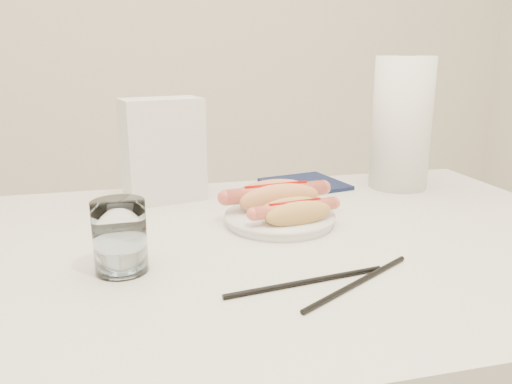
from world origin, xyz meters
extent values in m
cube|color=silver|center=(0.00, 0.00, 0.73)|extent=(1.20, 0.80, 0.04)
cylinder|color=silver|center=(-0.54, 0.34, 0.35)|extent=(0.04, 0.04, 0.71)
cylinder|color=silver|center=(0.54, 0.34, 0.35)|extent=(0.04, 0.04, 0.71)
cylinder|color=white|center=(0.03, 0.07, 0.76)|extent=(0.24, 0.24, 0.02)
ellipsoid|color=#EB975E|center=(0.04, 0.09, 0.79)|extent=(0.16, 0.06, 0.05)
ellipsoid|color=#EB975E|center=(0.03, 0.13, 0.79)|extent=(0.16, 0.06, 0.05)
ellipsoid|color=#EB975E|center=(0.03, 0.11, 0.78)|extent=(0.15, 0.08, 0.03)
cylinder|color=#C65345|center=(0.03, 0.11, 0.80)|extent=(0.20, 0.05, 0.03)
cylinder|color=#990A05|center=(0.03, 0.11, 0.81)|extent=(0.13, 0.03, 0.01)
ellipsoid|color=tan|center=(0.05, 0.01, 0.79)|extent=(0.13, 0.05, 0.04)
ellipsoid|color=tan|center=(0.04, 0.04, 0.79)|extent=(0.13, 0.05, 0.04)
ellipsoid|color=tan|center=(0.04, 0.03, 0.78)|extent=(0.12, 0.07, 0.02)
cylinder|color=#DB604D|center=(0.04, 0.03, 0.79)|extent=(0.16, 0.05, 0.02)
cylinder|color=#990A05|center=(0.04, 0.03, 0.80)|extent=(0.10, 0.02, 0.01)
cylinder|color=silver|center=(-0.25, -0.07, 0.80)|extent=(0.08, 0.08, 0.11)
cylinder|color=black|center=(-0.01, -0.18, 0.75)|extent=(0.24, 0.04, 0.01)
cylinder|color=black|center=(0.06, -0.20, 0.75)|extent=(0.21, 0.13, 0.01)
cube|color=silver|center=(-0.16, 0.29, 0.86)|extent=(0.18, 0.12, 0.21)
cube|color=#121A3A|center=(0.17, 0.32, 0.75)|extent=(0.20, 0.20, 0.01)
cylinder|color=white|center=(0.38, 0.26, 0.90)|extent=(0.14, 0.14, 0.30)
camera|label=1|loc=(-0.23, -0.78, 1.06)|focal=35.72mm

